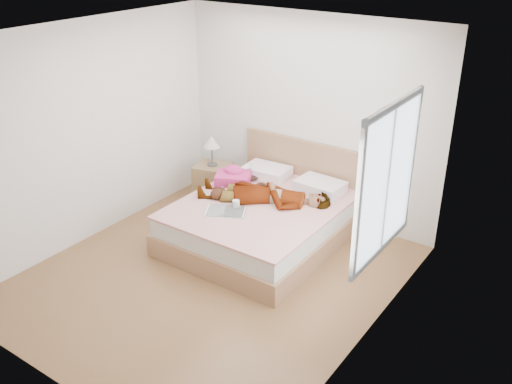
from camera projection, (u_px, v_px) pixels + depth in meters
ground at (212, 276)px, 6.28m from camera, size 4.00×4.00×0.00m
woman at (265, 191)px, 6.81m from camera, size 1.72×1.16×0.22m
hair at (248, 174)px, 7.47m from camera, size 0.48×0.56×0.07m
phone at (250, 166)px, 7.34m from camera, size 0.08×0.10×0.05m
room_shell at (387, 181)px, 4.94m from camera, size 4.00×4.00×4.00m
bed at (265, 218)px, 6.93m from camera, size 1.80×2.08×1.00m
towel at (233, 177)px, 7.25m from camera, size 0.54×0.50×0.22m
magazine at (225, 211)px, 6.56m from camera, size 0.55×0.49×0.03m
coffee_mug at (236, 204)px, 6.63m from camera, size 0.13×0.11×0.10m
plush_toy at (218, 193)px, 6.87m from camera, size 0.17×0.23×0.12m
nightstand at (213, 181)px, 7.83m from camera, size 0.54×0.50×0.97m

